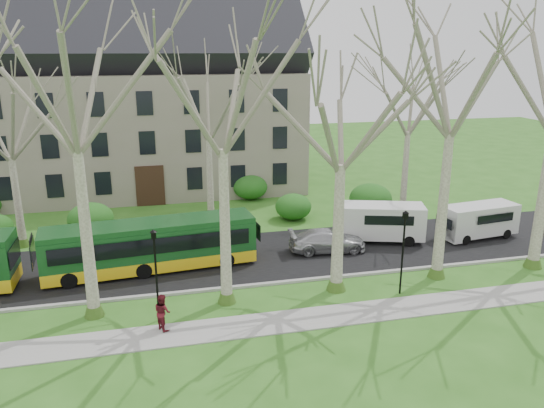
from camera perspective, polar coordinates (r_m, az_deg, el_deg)
The scene contains 14 objects.
ground at distance 26.95m, azimuth 0.94°, elevation -9.97°, with size 120.00×120.00×0.00m, color #2E631C.
sidewalk at distance 24.80m, azimuth 2.39°, elevation -12.40°, with size 70.00×2.00×0.06m, color gray.
road at distance 31.83m, azimuth -1.52°, elevation -5.63°, with size 80.00×8.00×0.06m, color black.
curb at distance 28.23m, azimuth 0.18°, elevation -8.53°, with size 80.00×0.25×0.14m, color #A5A39E.
building at distance 47.54m, azimuth -13.60°, elevation 11.27°, with size 26.50×12.20×16.00m.
tree_row_verge at distance 24.93m, azimuth 0.84°, elevation 4.90°, with size 49.00×7.00×14.00m.
tree_row_far at distance 35.21m, azimuth -5.60°, elevation 6.58°, with size 33.00×7.00×12.00m.
lamp_row at distance 25.01m, azimuth 1.53°, elevation -5.68°, with size 36.22×0.22×4.30m.
hedges at distance 38.98m, azimuth -10.87°, elevation -0.23°, with size 30.60×8.60×2.00m.
bus_follow at distance 30.17m, azimuth -12.86°, elevation -4.35°, with size 11.45×2.38×2.86m, color #14481C, non-canonical shape.
sedan at distance 32.46m, azimuth 5.97°, elevation -3.93°, with size 1.90×4.67×1.35m, color #A6A7AB.
van_a at distance 34.50m, azimuth 11.48°, elevation -2.01°, with size 5.50×2.00×2.40m, color silver, non-canonical shape.
van_b at distance 36.97m, azimuth 21.34°, elevation -1.75°, with size 5.05×1.84×2.21m, color silver, non-canonical shape.
pedestrian_b at distance 24.16m, azimuth -11.70°, elevation -11.29°, with size 0.80×0.63×1.65m, color #5C151E.
Camera 1 is at (-6.01, -23.38, 11.99)m, focal length 35.00 mm.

